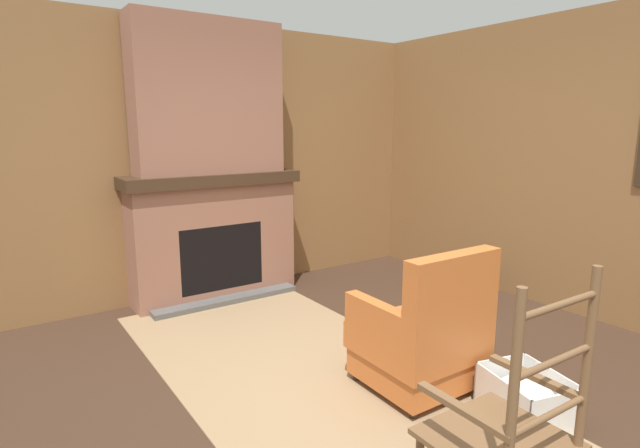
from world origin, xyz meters
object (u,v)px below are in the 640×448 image
armchair (422,339)px  laundry_basket (526,398)px  oil_lamp_vase (147,165)px  firewood_stack (463,289)px  storage_case (248,164)px

armchair → laundry_basket: armchair is taller
armchair → oil_lamp_vase: 2.83m
firewood_stack → laundry_basket: (1.54, -1.31, 0.02)m
storage_case → laundry_basket: bearing=3.7°
firewood_stack → laundry_basket: bearing=-40.4°
laundry_basket → oil_lamp_vase: (-3.07, -1.20, 1.19)m
firewood_stack → laundry_basket: size_ratio=0.76×
laundry_basket → armchair: bearing=-157.5°
firewood_stack → oil_lamp_vase: size_ratio=1.51×
firewood_stack → oil_lamp_vase: bearing=-121.5°
armchair → storage_case: bearing=0.2°
oil_lamp_vase → storage_case: (0.00, 1.00, -0.03)m
firewood_stack → storage_case: size_ratio=1.79×
firewood_stack → storage_case: 2.45m
oil_lamp_vase → laundry_basket: bearing=21.3°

